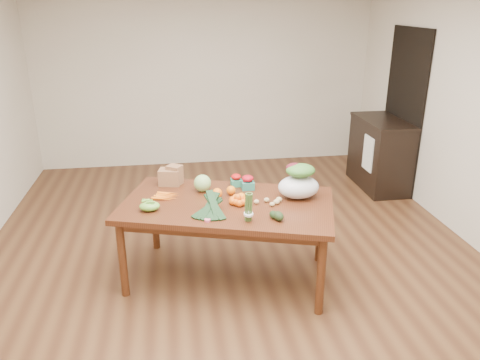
{
  "coord_description": "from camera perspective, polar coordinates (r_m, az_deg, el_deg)",
  "views": [
    {
      "loc": [
        -0.54,
        -4.06,
        2.4
      ],
      "look_at": [
        0.07,
        0.0,
        0.82
      ],
      "focal_mm": 35.0,
      "sensor_mm": 36.0,
      "label": 1
    }
  ],
  "objects": [
    {
      "name": "floor",
      "position": [
        4.74,
        -0.86,
        -9.35
      ],
      "size": [
        6.0,
        6.0,
        0.0
      ],
      "primitive_type": "plane",
      "color": "brown",
      "rests_on": "ground"
    },
    {
      "name": "room_walls",
      "position": [
        4.22,
        -0.96,
        6.65
      ],
      "size": [
        5.02,
        6.02,
        2.7
      ],
      "color": "beige",
      "rests_on": "floor"
    },
    {
      "name": "dining_table",
      "position": [
        4.26,
        -1.5,
        -7.36
      ],
      "size": [
        2.04,
        1.51,
        0.75
      ],
      "primitive_type": "cube",
      "rotation": [
        0.0,
        0.0,
        -0.3
      ],
      "color": "#492211",
      "rests_on": "floor"
    },
    {
      "name": "doorway_dark",
      "position": [
        6.55,
        19.29,
        7.97
      ],
      "size": [
        0.02,
        1.0,
        2.1
      ],
      "primitive_type": "cube",
      "color": "black",
      "rests_on": "floor"
    },
    {
      "name": "cabinet",
      "position": [
        6.59,
        16.66,
        3.09
      ],
      "size": [
        0.52,
        1.02,
        0.94
      ],
      "primitive_type": "cube",
      "color": "black",
      "rests_on": "floor"
    },
    {
      "name": "dish_towel",
      "position": [
        6.28,
        15.34,
        3.14
      ],
      "size": [
        0.02,
        0.28,
        0.45
      ],
      "primitive_type": "cube",
      "color": "white",
      "rests_on": "cabinet"
    },
    {
      "name": "paper_bag",
      "position": [
        4.5,
        -8.57,
        0.56
      ],
      "size": [
        0.32,
        0.29,
        0.19
      ],
      "primitive_type": null,
      "rotation": [
        0.0,
        0.0,
        -0.3
      ],
      "color": "brown",
      "rests_on": "dining_table"
    },
    {
      "name": "cabbage",
      "position": [
        4.31,
        -4.6,
        -0.39
      ],
      "size": [
        0.16,
        0.16,
        0.16
      ],
      "primitive_type": "sphere",
      "color": "#A5C873",
      "rests_on": "dining_table"
    },
    {
      "name": "strawberry_basket_a",
      "position": [
        4.44,
        -0.47,
        -0.14
      ],
      "size": [
        0.13,
        0.13,
        0.09
      ],
      "primitive_type": null,
      "rotation": [
        0.0,
        0.0,
        -0.3
      ],
      "color": "red",
      "rests_on": "dining_table"
    },
    {
      "name": "strawberry_basket_b",
      "position": [
        4.36,
        0.95,
        -0.43
      ],
      "size": [
        0.14,
        0.14,
        0.1
      ],
      "primitive_type": null,
      "rotation": [
        0.0,
        0.0,
        -0.3
      ],
      "color": "#B70C22",
      "rests_on": "dining_table"
    },
    {
      "name": "orange_a",
      "position": [
        4.17,
        -2.79,
        -1.61
      ],
      "size": [
        0.09,
        0.09,
        0.09
      ],
      "primitive_type": "sphere",
      "color": "orange",
      "rests_on": "dining_table"
    },
    {
      "name": "orange_b",
      "position": [
        4.24,
        -1.1,
        -1.27
      ],
      "size": [
        0.08,
        0.08,
        0.08
      ],
      "primitive_type": "sphere",
      "color": "orange",
      "rests_on": "dining_table"
    },
    {
      "name": "orange_c",
      "position": [
        4.1,
        0.17,
        -2.1
      ],
      "size": [
        0.08,
        0.08,
        0.08
      ],
      "primitive_type": "sphere",
      "color": "#FC580F",
      "rests_on": "dining_table"
    },
    {
      "name": "mandarin_cluster",
      "position": [
        4.03,
        -0.27,
        -2.33
      ],
      "size": [
        0.23,
        0.23,
        0.1
      ],
      "primitive_type": null,
      "rotation": [
        0.0,
        0.0,
        -0.3
      ],
      "color": "orange",
      "rests_on": "dining_table"
    },
    {
      "name": "carrots",
      "position": [
        4.24,
        -8.91,
        -1.93
      ],
      "size": [
        0.27,
        0.25,
        0.03
      ],
      "primitive_type": null,
      "rotation": [
        0.0,
        0.0,
        -0.3
      ],
      "color": "orange",
      "rests_on": "dining_table"
    },
    {
      "name": "snap_pea_bag",
      "position": [
        3.99,
        -10.97,
        -3.15
      ],
      "size": [
        0.17,
        0.13,
        0.08
      ],
      "primitive_type": "ellipsoid",
      "color": "#6FAC3A",
      "rests_on": "dining_table"
    },
    {
      "name": "kale_bunch",
      "position": [
        3.81,
        -3.69,
        -3.32
      ],
      "size": [
        0.42,
        0.48,
        0.16
      ],
      "primitive_type": null,
      "rotation": [
        0.0,
        0.0,
        -0.3
      ],
      "color": "black",
      "rests_on": "dining_table"
    },
    {
      "name": "asparagus_bundle",
      "position": [
        3.7,
        1.05,
        -3.32
      ],
      "size": [
        0.11,
        0.14,
        0.26
      ],
      "primitive_type": null,
      "rotation": [
        0.15,
        0.0,
        -0.3
      ],
      "color": "#4C6C31",
      "rests_on": "dining_table"
    },
    {
      "name": "potato_a",
      "position": [
        4.05,
        2.03,
        -2.67
      ],
      "size": [
        0.05,
        0.04,
        0.04
      ],
      "primitive_type": "ellipsoid",
      "color": "tan",
      "rests_on": "dining_table"
    },
    {
      "name": "potato_b",
      "position": [
        4.01,
        3.94,
        -2.97
      ],
      "size": [
        0.05,
        0.04,
        0.04
      ],
      "primitive_type": "ellipsoid",
      "color": "tan",
      "rests_on": "dining_table"
    },
    {
      "name": "potato_c",
      "position": [
        4.1,
        4.77,
        -2.38
      ],
      "size": [
        0.05,
        0.05,
        0.05
      ],
      "primitive_type": "ellipsoid",
      "color": "#D4B27A",
      "rests_on": "dining_table"
    },
    {
      "name": "potato_d",
      "position": [
        4.09,
        3.27,
        -2.44
      ],
      "size": [
        0.05,
        0.04,
        0.04
      ],
      "primitive_type": "ellipsoid",
      "color": "tan",
      "rests_on": "dining_table"
    },
    {
      "name": "potato_e",
      "position": [
        4.06,
        4.47,
        -2.67
      ],
      "size": [
        0.05,
        0.05,
        0.05
      ],
      "primitive_type": "ellipsoid",
      "color": "tan",
      "rests_on": "dining_table"
    },
    {
      "name": "avocado_a",
      "position": [
        3.8,
        4.13,
        -4.25
      ],
      "size": [
        0.09,
        0.11,
        0.06
      ],
      "primitive_type": "ellipsoid",
      "rotation": [
        0.0,
        0.0,
        0.3
      ],
      "color": "black",
      "rests_on": "dining_table"
    },
    {
      "name": "avocado_b",
      "position": [
        3.76,
        4.7,
        -4.4
      ],
      "size": [
        0.1,
        0.13,
        0.07
      ],
      "primitive_type": "ellipsoid",
      "rotation": [
        0.0,
        0.0,
        0.3
      ],
      "color": "black",
      "rests_on": "dining_table"
    },
    {
      "name": "salad_bag",
      "position": [
        4.17,
        7.17,
        -0.34
      ],
      "size": [
        0.43,
        0.37,
        0.29
      ],
      "primitive_type": null,
      "rotation": [
        0.0,
        0.0,
        -0.3
      ],
      "color": "silver",
      "rests_on": "dining_table"
    }
  ]
}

